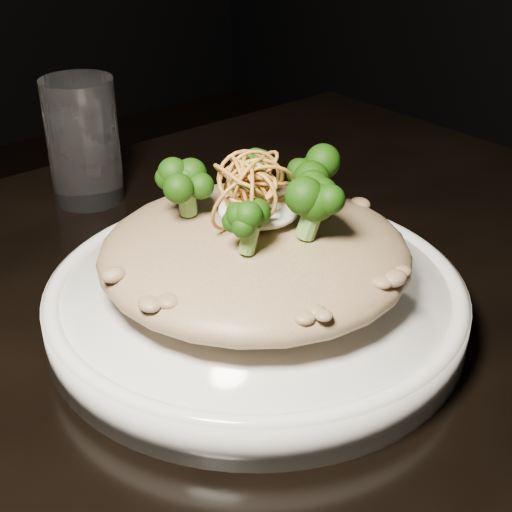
# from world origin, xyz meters

# --- Properties ---
(table) EXTENTS (1.10, 0.80, 0.75)m
(table) POSITION_xyz_m (0.00, 0.00, 0.67)
(table) COLOR black
(table) RESTS_ON ground
(plate) EXTENTS (0.31, 0.31, 0.03)m
(plate) POSITION_xyz_m (0.09, 0.02, 0.77)
(plate) COLOR white
(plate) RESTS_ON table
(risotto) EXTENTS (0.23, 0.23, 0.05)m
(risotto) POSITION_xyz_m (0.09, 0.02, 0.81)
(risotto) COLOR brown
(risotto) RESTS_ON plate
(broccoli) EXTENTS (0.16, 0.16, 0.06)m
(broccoli) POSITION_xyz_m (0.09, 0.02, 0.86)
(broccoli) COLOR black
(broccoli) RESTS_ON risotto
(cheese) EXTENTS (0.06, 0.06, 0.02)m
(cheese) POSITION_xyz_m (0.09, 0.02, 0.84)
(cheese) COLOR white
(cheese) RESTS_ON risotto
(shallots) EXTENTS (0.06, 0.06, 0.04)m
(shallots) POSITION_xyz_m (0.08, 0.02, 0.86)
(shallots) COLOR brown
(shallots) RESTS_ON cheese
(drinking_glass) EXTENTS (0.07, 0.07, 0.12)m
(drinking_glass) POSITION_xyz_m (0.10, 0.29, 0.81)
(drinking_glass) COLOR silver
(drinking_glass) RESTS_ON table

